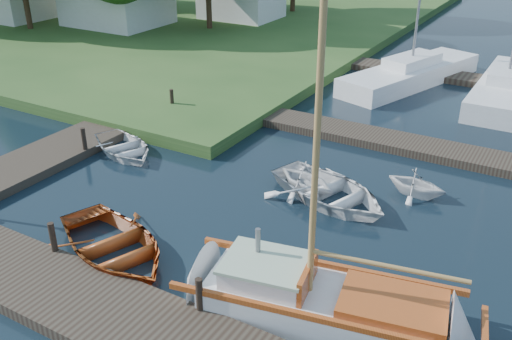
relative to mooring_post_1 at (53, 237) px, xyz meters
The scene contains 17 objects.
ground 5.87m from the mooring_post_1, 59.04° to the left, with size 160.00×160.00×0.00m, color black.
near_dock 3.21m from the mooring_post_1, 18.43° to the right, with size 18.00×2.20×0.30m, color #2D221A.
left_dock 8.62m from the mooring_post_1, 125.54° to the left, with size 2.20×18.00×0.30m, color #2D221A.
far_dock 12.55m from the mooring_post_1, 66.50° to the left, with size 14.00×1.60×0.30m, color #2D221A.
shore 36.80m from the mooring_post_1, 132.80° to the left, with size 50.00×40.00×0.50m, color #2B4D1E.
mooring_post_1 is the anchor object (origin of this frame).
mooring_post_2 4.50m from the mooring_post_1, ahead, with size 0.16×0.16×0.80m, color black.
mooring_post_4 6.40m from the mooring_post_1, 128.66° to the left, with size 0.16×0.16×0.80m, color black.
mooring_post_5 10.77m from the mooring_post_1, 111.80° to the left, with size 0.16×0.16×0.80m, color black.
sailboat 6.98m from the mooring_post_1, 11.86° to the left, with size 7.39×3.23×9.83m.
dinghy 1.48m from the mooring_post_1, 37.80° to the left, with size 2.99×4.19×0.87m, color #903815.
tender_a 6.65m from the mooring_post_1, 117.28° to the left, with size 2.33×3.26×0.68m, color silver.
tender_b 7.61m from the mooring_post_1, 58.92° to the left, with size 1.83×2.12×1.12m, color silver.
tender_c 7.98m from the mooring_post_1, 53.26° to the left, with size 2.94×4.12×0.85m, color silver.
tender_d 10.67m from the mooring_post_1, 49.37° to the left, with size 1.60×1.85×0.97m, color silver.
marina_boat_1 19.62m from the mooring_post_1, 79.98° to the left, with size 4.83×9.09×9.39m.
marina_boat_2 20.79m from the mooring_post_1, 67.95° to the left, with size 2.20×8.42×12.56m.
Camera 1 is at (7.51, -12.89, 8.49)m, focal length 40.00 mm.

